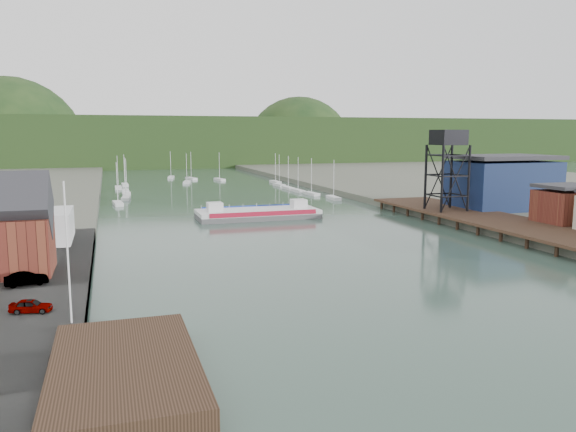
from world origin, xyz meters
TOP-DOWN VIEW (x-y plane):
  - ground at (0.00, 0.00)m, footprint 600.00×600.00m
  - west_quay at (-40.00, 20.00)m, footprint 16.00×80.00m
  - west_stage at (-29.00, 0.00)m, footprint 10.00×18.00m
  - east_pier at (37.00, 45.00)m, footprint 14.00×70.00m
  - white_shed at (-44.00, 50.00)m, footprint 18.00×12.00m
  - flagpole at (-33.00, 10.00)m, footprint 0.16×0.16m
  - lift_tower at (35.00, 58.00)m, footprint 6.50×6.50m
  - blue_shed at (50.00, 60.00)m, footprint 20.50×14.50m
  - marina_sailboats at (0.08, 138.46)m, footprint 57.71×92.65m
  - distant_hills at (-3.98, 301.35)m, footprint 500.00×120.00m
  - chain_ferry at (-0.26, 72.75)m, footprint 24.97×10.25m
  - car_west_a at (-36.59, 14.03)m, footprint 3.83×2.17m
  - car_west_b at (-38.19, 24.00)m, footprint 4.48×2.20m

SIDE VIEW (x-z plane):
  - ground at x=0.00m, z-range 0.00..0.00m
  - marina_sailboats at x=0.08m, z-range -0.10..0.80m
  - west_quay at x=-40.00m, z-range 0.00..1.60m
  - west_stage at x=-29.00m, z-range 0.00..1.80m
  - chain_ferry at x=-0.26m, z-range -0.77..2.83m
  - east_pier at x=37.00m, z-range 0.67..3.12m
  - car_west_a at x=-36.59m, z-range 1.60..2.83m
  - car_west_b at x=-38.19m, z-range 1.60..3.01m
  - white_shed at x=-44.00m, z-range 1.60..6.10m
  - blue_shed at x=50.00m, z-range 1.41..12.71m
  - flagpole at x=-33.00m, z-range 1.60..13.60m
  - distant_hills at x=-3.98m, z-range -29.62..50.38m
  - lift_tower at x=35.00m, z-range 7.65..23.65m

